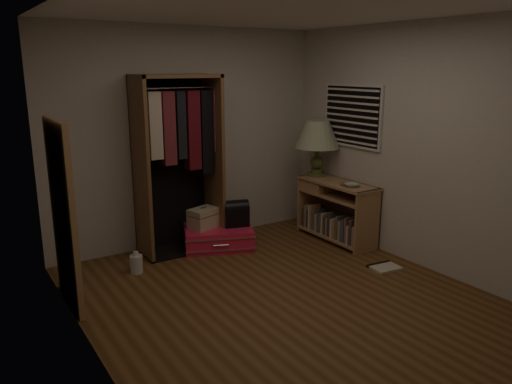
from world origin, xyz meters
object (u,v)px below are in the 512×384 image
Objects in this scene: pink_suitcase at (218,237)px; white_jug at (136,264)px; console_bookshelf at (334,209)px; table_lamp at (317,136)px; train_case at (204,218)px; floor_mirror at (64,215)px; open_wardrobe at (180,148)px; black_bag at (236,213)px.

pink_suitcase reaches higher than white_jug.
console_bookshelf is at bearing -7.19° from white_jug.
table_lamp is at bearing 1.38° from white_jug.
train_case is at bearing 17.09° from white_jug.
floor_mirror is at bearing -140.80° from pink_suitcase.
pink_suitcase is at bearing -47.59° from train_case.
open_wardrobe is 1.17m from pink_suitcase.
pink_suitcase is 2.43× the size of train_case.
floor_mirror is 2.37× the size of table_lamp.
open_wardrobe is 1.78m from table_lamp.
console_bookshelf is at bearing 1.46° from pink_suitcase.
white_jug is at bearing -147.05° from pink_suitcase.
train_case is at bearing 172.27° from pink_suitcase.
open_wardrobe reaches higher than console_bookshelf.
console_bookshelf is 2.52m from white_jug.
open_wardrobe is 8.68× the size of white_jug.
table_lamp is at bearing 12.41° from black_bag.
white_jug is (0.75, 0.36, -0.75)m from floor_mirror.
floor_mirror is 3.30m from table_lamp.
pink_suitcase is 0.30m from train_case.
pink_suitcase is (0.36, -0.20, -1.10)m from open_wardrobe.
black_bag is 1.43× the size of white_jug.
black_bag is at bearing 6.19° from pink_suitcase.
console_bookshelf is 1.65m from train_case.
black_bag is at bearing 175.74° from table_lamp.
floor_mirror reaches higher than white_jug.
train_case reaches higher than pink_suitcase.
floor_mirror is at bearing -179.22° from console_bookshelf.
open_wardrobe reaches higher than train_case.
open_wardrobe reaches higher than white_jug.
train_case is at bearing 158.31° from console_bookshelf.
console_bookshelf is 1.50m from pink_suitcase.
table_lamp is at bearing -26.33° from train_case.
open_wardrobe is 1.21× the size of floor_mirror.
white_jug is (-2.49, 0.31, -0.29)m from console_bookshelf.
console_bookshelf is 1.25m from black_bag.
table_lamp is 2.75m from white_jug.
white_jug is (-2.49, -0.06, -1.18)m from table_lamp.
black_bag is (0.22, -0.06, 0.29)m from pink_suitcase.
table_lamp reaches higher than black_bag.
console_bookshelf is at bearing -4.92° from black_bag.
table_lamp is at bearing 89.32° from console_bookshelf.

